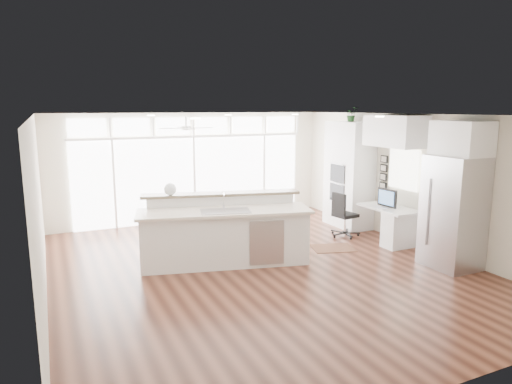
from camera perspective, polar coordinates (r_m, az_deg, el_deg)
name	(u,v)px	position (r m, az deg, el deg)	size (l,w,h in m)	color
floor	(262,268)	(8.26, 0.72, -9.54)	(7.00, 8.00, 0.02)	#3B1B12
ceiling	(262,115)	(7.76, 0.76, 9.61)	(7.00, 8.00, 0.02)	white
wall_back	(193,167)	(11.59, -7.89, 3.11)	(7.00, 0.04, 2.70)	silver
wall_front	(444,265)	(4.74, 22.46, -8.39)	(7.00, 0.04, 2.70)	silver
wall_left	(39,213)	(7.15, -25.47, -2.41)	(0.04, 8.00, 2.70)	silver
wall_right	(415,180)	(9.91, 19.29, 1.37)	(0.04, 8.00, 2.70)	silver
glass_wall	(194,179)	(11.58, -7.77, 1.60)	(5.80, 0.06, 2.08)	white
transom_row	(193,126)	(11.45, -7.93, 8.19)	(5.90, 0.06, 0.40)	white
desk_window	(404,169)	(10.07, 18.01, 2.74)	(0.04, 0.85, 0.85)	white
ceiling_fan	(186,123)	(10.21, -8.74, 8.47)	(1.16, 1.16, 0.32)	white
recessed_lights	(257,116)	(7.95, 0.13, 9.48)	(3.40, 3.00, 0.02)	beige
oven_cabinet	(349,175)	(11.07, 11.54, 2.13)	(0.64, 1.20, 2.50)	white
desk_nook	(389,225)	(10.07, 16.25, -3.96)	(0.72, 1.30, 0.76)	white
upper_cabinets	(395,131)	(9.81, 17.02, 7.29)	(0.64, 1.30, 0.64)	white
refrigerator	(453,212)	(8.79, 23.43, -2.34)	(0.76, 0.90, 2.00)	#B0B0B5
fridge_cabinet	(462,138)	(8.66, 24.33, 6.13)	(0.64, 0.90, 0.60)	white
framed_photos	(384,172)	(10.55, 15.68, 2.37)	(0.06, 0.22, 0.80)	black
kitchen_island	(225,231)	(8.32, -3.92, -4.87)	(3.11, 1.17, 1.24)	white
rug	(333,248)	(9.48, 9.59, -6.93)	(0.83, 0.60, 0.01)	#361B11
office_chair	(345,215)	(10.29, 11.10, -2.79)	(0.51, 0.47, 0.98)	black
fishbowl	(170,189)	(8.50, -10.68, 0.35)	(0.23, 0.23, 0.23)	white
monitor	(387,198)	(9.89, 16.07, -0.70)	(0.08, 0.51, 0.42)	black
keyboard	(380,208)	(9.82, 15.27, -1.94)	(0.13, 0.35, 0.02)	silver
potted_plant	(351,116)	(10.96, 11.81, 9.28)	(0.30, 0.33, 0.26)	#225022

